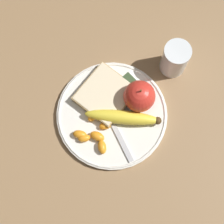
% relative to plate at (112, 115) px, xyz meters
% --- Properties ---
extents(ground_plane, '(3.00, 3.00, 0.00)m').
position_rel_plate_xyz_m(ground_plane, '(0.00, 0.00, -0.01)').
color(ground_plane, olive).
extents(plate, '(0.27, 0.27, 0.01)m').
position_rel_plate_xyz_m(plate, '(0.00, 0.00, 0.00)').
color(plate, silver).
rests_on(plate, ground_plane).
extents(juice_glass, '(0.06, 0.06, 0.09)m').
position_rel_plate_xyz_m(juice_glass, '(0.20, -0.01, 0.04)').
color(juice_glass, silver).
rests_on(juice_glass, ground_plane).
extents(apple, '(0.08, 0.08, 0.08)m').
position_rel_plate_xyz_m(apple, '(0.07, -0.02, 0.04)').
color(apple, red).
rests_on(apple, plate).
extents(banana, '(0.14, 0.16, 0.03)m').
position_rel_plate_xyz_m(banana, '(0.01, -0.03, 0.02)').
color(banana, yellow).
rests_on(banana, plate).
extents(bread_slice, '(0.14, 0.13, 0.02)m').
position_rel_plate_xyz_m(bread_slice, '(0.02, 0.04, 0.02)').
color(bread_slice, tan).
rests_on(bread_slice, plate).
extents(fork, '(0.08, 0.19, 0.00)m').
position_rel_plate_xyz_m(fork, '(-0.01, -0.01, 0.01)').
color(fork, '#B2B2B7').
rests_on(fork, plate).
extents(jam_packet, '(0.04, 0.04, 0.02)m').
position_rel_plate_xyz_m(jam_packet, '(0.07, 0.03, 0.01)').
color(jam_packet, white).
rests_on(jam_packet, plate).
extents(orange_segment_0, '(0.03, 0.04, 0.02)m').
position_rel_plate_xyz_m(orange_segment_0, '(-0.06, -0.02, 0.01)').
color(orange_segment_0, orange).
rests_on(orange_segment_0, plate).
extents(orange_segment_1, '(0.03, 0.03, 0.02)m').
position_rel_plate_xyz_m(orange_segment_1, '(-0.03, -0.01, 0.01)').
color(orange_segment_1, orange).
rests_on(orange_segment_1, plate).
extents(orange_segment_2, '(0.03, 0.02, 0.01)m').
position_rel_plate_xyz_m(orange_segment_2, '(-0.04, 0.02, 0.01)').
color(orange_segment_2, orange).
rests_on(orange_segment_2, plate).
extents(orange_segment_3, '(0.04, 0.04, 0.02)m').
position_rel_plate_xyz_m(orange_segment_3, '(-0.09, 0.01, 0.01)').
color(orange_segment_3, orange).
rests_on(orange_segment_3, plate).
extents(orange_segment_4, '(0.03, 0.04, 0.02)m').
position_rel_plate_xyz_m(orange_segment_4, '(-0.07, -0.04, 0.01)').
color(orange_segment_4, orange).
rests_on(orange_segment_4, plate).
extents(orange_segment_5, '(0.03, 0.03, 0.02)m').
position_rel_plate_xyz_m(orange_segment_5, '(-0.09, -0.00, 0.01)').
color(orange_segment_5, orange).
rests_on(orange_segment_5, plate).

